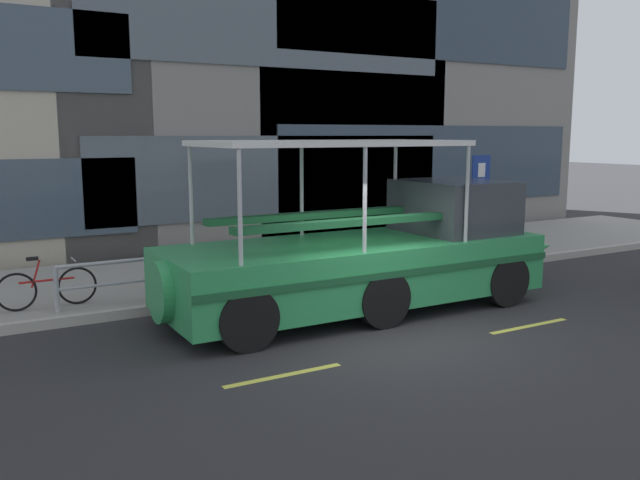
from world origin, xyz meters
The scene contains 9 objects.
ground_plane centered at (0.00, 0.00, 0.00)m, with size 120.00×120.00×0.00m, color #2B2B2D.
sidewalk centered at (0.00, 5.60, 0.09)m, with size 32.00×4.80×0.18m, color #99968E.
curb_edge centered at (0.00, 3.11, 0.09)m, with size 32.00×0.18×0.18m, color #B2ADA3.
lane_centreline centered at (0.00, -0.93, 0.00)m, with size 25.80×0.12×0.01m.
curb_guardrail centered at (0.99, 3.45, 0.75)m, with size 11.46×0.09×0.84m.
parking_sign centered at (5.84, 4.04, 1.95)m, with size 0.60×0.12×2.60m.
leaned_bicycle centered at (-4.79, 3.87, 0.56)m, with size 1.74×0.46×0.96m.
duck_tour_boat centered at (0.83, 1.45, 1.04)m, with size 9.09×2.59×3.21m.
pedestrian_near_bow centered at (4.22, 4.42, 1.13)m, with size 0.30×0.40×1.57m.
Camera 1 is at (-6.33, -8.77, 3.31)m, focal length 37.11 mm.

